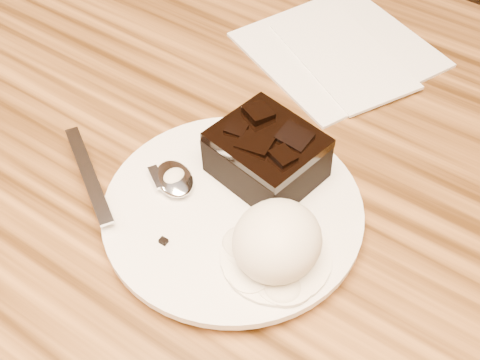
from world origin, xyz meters
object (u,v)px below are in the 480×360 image
Objects in this scene: brownie at (267,158)px; plate at (233,214)px; napkin at (339,48)px; ice_cream_scoop at (277,241)px; spoon at (174,180)px.

plate is at bearing -92.69° from brownie.
napkin is at bearing 100.90° from brownie.
plate is at bearing 158.18° from ice_cream_scoop.
plate is 0.24m from napkin.
spoon is at bearing 172.14° from ice_cream_scoop.
ice_cream_scoop is (0.05, -0.07, 0.00)m from brownie.
ice_cream_scoop is at bearing -52.00° from brownie.
ice_cream_scoop is 0.41× the size of spoon.
ice_cream_scoop is at bearing -21.82° from plate.
brownie reaches higher than plate.
spoon is 0.25m from napkin.
brownie is 0.48× the size of spoon.
ice_cream_scoop is (0.05, -0.02, 0.03)m from plate.
napkin is (-0.04, 0.24, -0.01)m from plate.
brownie is at bearing 87.31° from plate.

